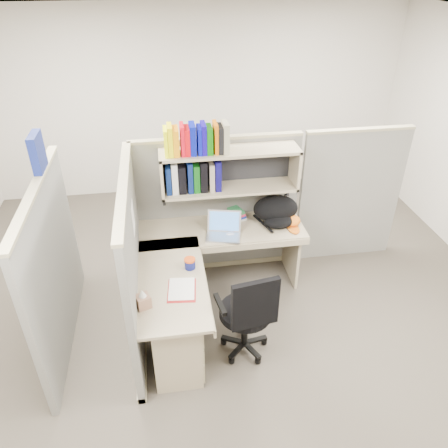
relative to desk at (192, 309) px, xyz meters
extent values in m
plane|color=#3C372E|center=(0.41, 0.29, -0.44)|extent=(6.00, 6.00, 0.00)
plane|color=beige|center=(0.41, 3.29, 0.91)|extent=(6.00, 0.00, 6.00)
plane|color=white|center=(0.41, 0.29, 2.26)|extent=(6.00, 6.00, 0.00)
cube|color=#5C5D58|center=(0.41, 1.19, 0.36)|extent=(1.80, 0.06, 1.60)
cube|color=gray|center=(0.41, 1.19, 1.18)|extent=(1.80, 0.08, 0.03)
cube|color=#5C5D58|center=(-0.49, 0.29, 0.36)|extent=(0.06, 1.80, 1.60)
cube|color=gray|center=(-0.49, 0.29, 1.18)|extent=(0.08, 1.80, 0.03)
cube|color=#5C5D58|center=(-1.19, 0.29, 0.36)|extent=(0.06, 1.80, 1.60)
cube|color=#5C5D58|center=(1.96, 1.19, 0.36)|extent=(1.20, 0.06, 1.60)
cube|color=navy|center=(-1.19, 0.64, 1.35)|extent=(0.07, 0.27, 0.32)
cube|color=white|center=(-0.46, 0.44, 0.76)|extent=(0.00, 0.21, 0.28)
cube|color=gray|center=(0.51, 0.99, 1.11)|extent=(1.40, 0.34, 0.03)
cube|color=gray|center=(0.51, 0.99, 0.70)|extent=(1.40, 0.34, 0.03)
cube|color=gray|center=(-0.18, 0.99, 0.90)|extent=(0.03, 0.34, 0.44)
cube|color=gray|center=(1.19, 0.99, 0.90)|extent=(0.03, 0.34, 0.44)
cube|color=black|center=(0.51, 1.15, 0.90)|extent=(1.38, 0.01, 0.41)
cube|color=#F1FF05|center=(-0.11, 0.97, 1.25)|extent=(0.03, 0.20, 0.26)
cube|color=#F1E505|center=(-0.07, 0.97, 1.27)|extent=(0.05, 0.20, 0.29)
cube|color=orange|center=(-0.02, 0.97, 1.25)|extent=(0.06, 0.20, 0.26)
cube|color=red|center=(0.05, 0.97, 1.27)|extent=(0.04, 0.20, 0.29)
cube|color=red|center=(0.09, 0.97, 1.25)|extent=(0.05, 0.20, 0.26)
cube|color=#040E8F|center=(0.14, 0.97, 1.27)|extent=(0.06, 0.20, 0.29)
cube|color=#050DAA|center=(0.21, 0.97, 1.25)|extent=(0.04, 0.20, 0.26)
cube|color=#100486|center=(0.25, 0.97, 1.27)|extent=(0.04, 0.20, 0.29)
cube|color=#0D5C06|center=(0.30, 0.97, 1.25)|extent=(0.06, 0.20, 0.26)
cube|color=#C95D04|center=(0.36, 0.97, 1.27)|extent=(0.04, 0.20, 0.29)
cube|color=black|center=(0.41, 0.97, 1.25)|extent=(0.05, 0.20, 0.26)
cube|color=tan|center=(0.46, 0.97, 1.27)|extent=(0.06, 0.20, 0.29)
cube|color=#071849|center=(-0.11, 1.01, 0.86)|extent=(0.05, 0.24, 0.29)
cube|color=#BABABA|center=(-0.05, 1.01, 0.87)|extent=(0.06, 0.24, 0.32)
cube|color=black|center=(0.02, 1.01, 0.86)|extent=(0.07, 0.24, 0.29)
cube|color=#07164D|center=(0.10, 1.01, 0.87)|extent=(0.05, 0.24, 0.32)
cube|color=#0A480F|center=(0.17, 1.01, 0.86)|extent=(0.06, 0.24, 0.29)
cube|color=black|center=(0.24, 1.01, 0.87)|extent=(0.07, 0.24, 0.32)
cube|color=gray|center=(0.32, 1.01, 0.86)|extent=(0.05, 0.24, 0.29)
cube|color=#0A074A|center=(0.38, 1.01, 0.87)|extent=(0.06, 0.24, 0.32)
cube|color=gray|center=(0.41, 0.86, 0.28)|extent=(1.74, 0.60, 0.03)
cube|color=gray|center=(-0.16, 0.09, 0.28)|extent=(0.60, 1.34, 0.03)
cube|color=gray|center=(0.41, 0.56, 0.24)|extent=(1.74, 0.02, 0.07)
cube|color=gray|center=(0.14, 0.09, 0.24)|extent=(0.02, 1.34, 0.07)
cube|color=gray|center=(-0.16, -0.26, -0.10)|extent=(0.40, 0.55, 0.68)
cube|color=gray|center=(0.05, -0.26, 0.10)|extent=(0.02, 0.50, 0.16)
cube|color=gray|center=(0.05, -0.26, -0.08)|extent=(0.02, 0.50, 0.16)
cube|color=gray|center=(0.05, -0.26, -0.30)|extent=(0.02, 0.50, 0.22)
cube|color=#B2B2B7|center=(0.06, -0.26, 0.10)|extent=(0.01, 0.12, 0.01)
cube|color=gray|center=(1.21, 0.89, -0.09)|extent=(0.03, 0.55, 0.70)
cylinder|color=navy|center=(0.02, 0.23, 0.34)|extent=(0.10, 0.10, 0.09)
cylinder|color=#C64312|center=(0.02, 0.23, 0.38)|extent=(0.10, 0.10, 0.02)
ellipsoid|color=#98ABD8|center=(0.47, 0.72, 0.31)|extent=(0.10, 0.07, 0.04)
cylinder|color=silver|center=(0.35, 1.00, 0.35)|extent=(0.08, 0.08, 0.11)
cylinder|color=black|center=(0.47, -0.16, 0.04)|extent=(0.47, 0.47, 0.07)
cube|color=black|center=(0.50, -0.37, 0.32)|extent=(0.41, 0.12, 0.47)
cylinder|color=black|center=(0.47, -0.16, -0.15)|extent=(0.06, 0.06, 0.41)
cylinder|color=black|center=(0.47, -0.16, -0.39)|extent=(0.45, 0.45, 0.10)
cube|color=black|center=(0.23, -0.20, 0.20)|extent=(0.08, 0.27, 0.04)
cube|color=black|center=(0.70, -0.12, 0.20)|extent=(0.08, 0.27, 0.04)
camera|label=1|loc=(-0.16, -2.99, 2.79)|focal=35.00mm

